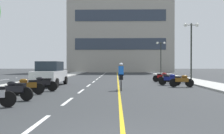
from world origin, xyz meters
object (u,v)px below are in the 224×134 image
Objects in this scene: parked_car_near at (50,73)px; motorcycle_4 at (43,83)px; motorcycle_6 at (170,79)px; motorcycle_8 at (162,77)px; motorcycle_7 at (168,78)px; motorcycle_3 at (27,86)px; motorcycle_2 at (15,90)px; motorcycle_5 at (182,80)px; cyclist_rider at (121,76)px; street_lamp_far at (161,50)px; street_lamp_mid at (191,39)px.

parked_car_near is 2.48× the size of motorcycle_4.
motorcycle_4 is at bearing -80.71° from parked_car_near.
motorcycle_6 is 1.00× the size of motorcycle_8.
motorcycle_6 is 1.00× the size of motorcycle_7.
motorcycle_4 is 9.50m from motorcycle_6.
motorcycle_2 is at bearing -84.75° from motorcycle_3.
parked_car_near is 3.90m from motorcycle_4.
motorcycle_5 is 4.73m from cyclist_rider.
motorcycle_2 is 11.12m from motorcycle_5.
street_lamp_far is 30.48m from motorcycle_2.
motorcycle_8 is (9.17, 4.10, -0.44)m from parked_car_near.
street_lamp_far is at bearing 65.85° from motorcycle_3.
street_lamp_far is (-0.10, 15.30, -0.22)m from street_lamp_mid.
cyclist_rider is at bearing 27.32° from motorcycle_3.
motorcycle_3 and motorcycle_4 have the same top height.
motorcycle_6 is 0.96× the size of cyclist_rider.
street_lamp_mid is 15.31m from street_lamp_far.
motorcycle_7 is (0.24, 1.71, 0.00)m from motorcycle_6.
motorcycle_3 and motorcycle_8 have the same top height.
motorcycle_8 is (-2.96, -1.10, -3.59)m from street_lamp_mid.
street_lamp_mid reaches higher than motorcycle_4.
cyclist_rider reaches higher than motorcycle_3.
street_lamp_mid is at bearing 47.62° from motorcycle_2.
parked_car_near is at bearing 93.50° from motorcycle_3.
motorcycle_3 and motorcycle_7 have the same top height.
parked_car_near is 2.51× the size of motorcycle_2.
motorcycle_8 is (-2.86, -16.40, -3.37)m from street_lamp_far.
motorcycle_3 is at bearing -114.15° from street_lamp_far.
street_lamp_mid is 6.65m from motorcycle_6.
motorcycle_4 and motorcycle_8 have the same top height.
street_lamp_far is at bearing 81.62° from motorcycle_6.
motorcycle_4 is at bearing -170.00° from cyclist_rider.
parked_car_near reaches higher than motorcycle_8.
motorcycle_3 is 11.88m from motorcycle_7.
motorcycle_8 is at bearing 47.57° from motorcycle_3.
motorcycle_5 is (9.04, 6.47, 0.00)m from motorcycle_2.
motorcycle_8 is (8.65, 11.62, 0.00)m from motorcycle_2.
parked_car_near reaches higher than motorcycle_4.
motorcycle_5 is at bearing 35.57° from motorcycle_2.
street_lamp_far is 3.00× the size of motorcycle_7.
street_lamp_mid is at bearing 50.14° from cyclist_rider.
motorcycle_7 is (8.98, 7.77, 0.00)m from motorcycle_3.
motorcycle_7 is at bearing -98.40° from street_lamp_far.
parked_car_near is at bearing -120.39° from street_lamp_far.
motorcycle_7 is at bearing -133.20° from street_lamp_mid.
motorcycle_4 is 1.00× the size of motorcycle_5.
motorcycle_7 is 1.89m from motorcycle_8.
motorcycle_5 is at bearing -72.69° from motorcycle_6.
motorcycle_6 is at bearing 27.13° from motorcycle_4.
motorcycle_2 is (-11.61, -12.72, -3.59)m from street_lamp_mid.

